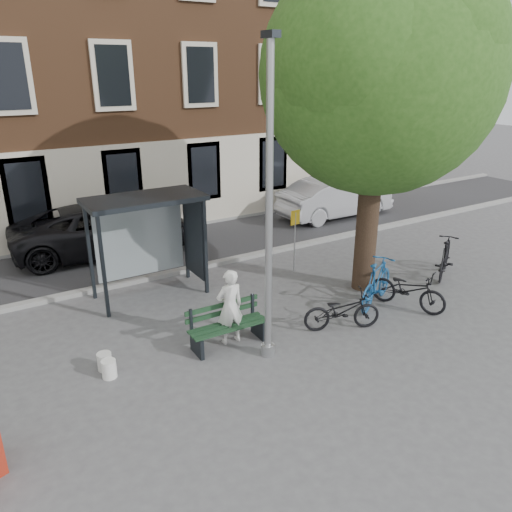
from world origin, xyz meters
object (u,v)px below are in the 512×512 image
at_px(bike_a, 342,311).
at_px(bike_c, 408,289).
at_px(lamppost, 269,225).
at_px(bike_b, 377,283).
at_px(bench, 227,327).
at_px(bike_d, 445,257).
at_px(car_silver, 336,198).
at_px(painter, 230,307).
at_px(car_dark, 104,229).
at_px(notice_sign, 295,228).
at_px(bus_shelter, 160,221).

xyz_separation_m(bike_a, bike_c, (2.08, -0.03, 0.04)).
distance_m(lamppost, bike_b, 4.21).
bearing_deg(bike_b, bench, 60.42).
distance_m(bike_d, car_silver, 6.40).
bearing_deg(painter, car_dark, -83.80).
height_order(bike_d, notice_sign, notice_sign).
xyz_separation_m(car_dark, car_silver, (8.86, -0.73, 0.00)).
height_order(bus_shelter, bench, bus_shelter).
height_order(bench, car_silver, car_silver).
bearing_deg(painter, bike_a, 161.74).
bearing_deg(lamppost, bike_b, 8.95).
height_order(painter, bike_a, painter).
bearing_deg(bike_d, lamppost, 65.75).
xyz_separation_m(bike_b, notice_sign, (-0.45, 2.83, 0.72)).
relative_size(bike_c, car_dark, 0.34).
height_order(bike_a, notice_sign, notice_sign).
bearing_deg(bus_shelter, painter, -86.23).
relative_size(bike_b, car_dark, 0.35).
bearing_deg(painter, lamppost, 115.21).
bearing_deg(bike_a, notice_sign, 4.75).
height_order(bike_b, bike_d, bike_b).
distance_m(bench, car_dark, 7.10).
relative_size(painter, bike_d, 0.89).
distance_m(painter, bike_b, 3.96).
distance_m(lamppost, car_dark, 8.20).
bearing_deg(notice_sign, bench, -150.27).
bearing_deg(notice_sign, bike_b, -86.76).
bearing_deg(car_dark, painter, -168.52).
bearing_deg(bike_a, bike_b, -48.65).
bearing_deg(bike_a, car_dark, 44.28).
height_order(bike_c, car_silver, car_silver).
height_order(lamppost, bike_b, lamppost).
height_order(bike_d, car_dark, car_dark).
bearing_deg(bike_b, car_silver, -58.84).
bearing_deg(car_dark, bench, -169.41).
bearing_deg(lamppost, bike_d, 7.74).
bearing_deg(car_silver, car_dark, 85.41).
height_order(bus_shelter, car_silver, bus_shelter).
xyz_separation_m(lamppost, bike_c, (4.08, 0.02, -2.29)).
height_order(bike_a, bike_b, bike_b).
relative_size(painter, car_silver, 0.35).
bearing_deg(notice_sign, car_silver, 32.82).
bearing_deg(car_dark, bus_shelter, -167.11).
xyz_separation_m(bike_a, car_dark, (-3.06, 7.84, 0.32)).
xyz_separation_m(car_silver, notice_sign, (-4.70, -3.76, 0.53)).
bearing_deg(lamppost, painter, 114.44).
bearing_deg(car_silver, bike_b, 147.33).
distance_m(lamppost, bus_shelter, 4.24).
relative_size(bus_shelter, bike_d, 1.52).
height_order(lamppost, bike_c, lamppost).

